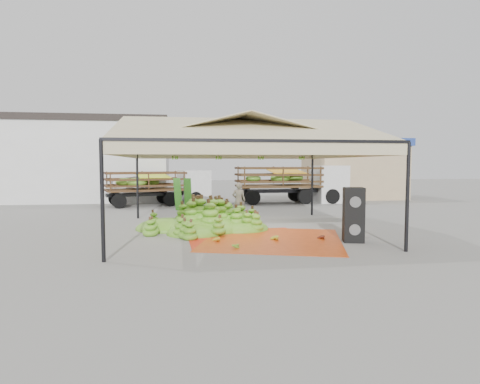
{
  "coord_description": "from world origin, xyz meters",
  "views": [
    {
      "loc": [
        -2.1,
        -14.08,
        2.4
      ],
      "look_at": [
        0.2,
        1.5,
        1.3
      ],
      "focal_mm": 30.0,
      "sensor_mm": 36.0,
      "label": 1
    }
  ],
  "objects": [
    {
      "name": "canopy_tent",
      "position": [
        0.0,
        0.0,
        3.3
      ],
      "size": [
        8.1,
        8.1,
        4.0
      ],
      "color": "black",
      "rests_on": "ground"
    },
    {
      "name": "banana_heap",
      "position": [
        -1.25,
        0.53,
        0.54
      ],
      "size": [
        5.49,
        4.7,
        1.08
      ],
      "primitive_type": "ellipsoid",
      "rotation": [
        0.0,
        0.0,
        -0.11
      ],
      "color": "#417E1A",
      "rests_on": "ground"
    },
    {
      "name": "vendor",
      "position": [
        0.4,
        3.18,
        0.8
      ],
      "size": [
        0.66,
        0.51,
        1.61
      ],
      "primitive_type": "imported",
      "rotation": [
        0.0,
        0.0,
        2.91
      ],
      "color": "gray",
      "rests_on": "ground"
    },
    {
      "name": "banana_leaves",
      "position": [
        -2.05,
        2.19,
        0.0
      ],
      "size": [
        0.96,
        1.36,
        3.7
      ],
      "primitive_type": null,
      "color": "#24731E",
      "rests_on": "ground"
    },
    {
      "name": "truck_right",
      "position": [
        4.94,
        9.96,
        1.42
      ],
      "size": [
        6.76,
        2.48,
        2.3
      ],
      "rotation": [
        0.0,
        0.0,
        0.02
      ],
      "color": "#493218",
      "rests_on": "ground"
    },
    {
      "name": "hand_red_a",
      "position": [
        3.7,
        -1.76,
        0.1
      ],
      "size": [
        0.55,
        0.51,
        0.2
      ],
      "primitive_type": "ellipsoid",
      "rotation": [
        0.0,
        0.0,
        -0.45
      ],
      "color": "#5F2115",
      "rests_on": "ground"
    },
    {
      "name": "hand_yellow_b",
      "position": [
        -1.1,
        -1.91,
        0.11
      ],
      "size": [
        0.58,
        0.54,
        0.21
      ],
      "primitive_type": "ellipsoid",
      "rotation": [
        0.0,
        0.0,
        0.42
      ],
      "color": "gold",
      "rests_on": "ground"
    },
    {
      "name": "truck_left",
      "position": [
        -3.18,
        9.77,
        1.25
      ],
      "size": [
        6.22,
        3.48,
        2.02
      ],
      "rotation": [
        0.0,
        0.0,
        0.26
      ],
      "color": "#533A1B",
      "rests_on": "ground"
    },
    {
      "name": "tarp_right",
      "position": [
        0.79,
        -1.74,
        0.01
      ],
      "size": [
        5.33,
        5.47,
        0.01
      ],
      "primitive_type": "cube",
      "rotation": [
        0.0,
        0.0,
        -0.3
      ],
      "color": "#CC4813",
      "rests_on": "ground"
    },
    {
      "name": "building_tan",
      "position": [
        10.0,
        13.0,
        2.07
      ],
      "size": [
        6.3,
        5.3,
        4.1
      ],
      "color": "tan",
      "rests_on": "ground"
    },
    {
      "name": "hand_red_b",
      "position": [
        2.25,
        -1.97,
        0.1
      ],
      "size": [
        0.49,
        0.44,
        0.19
      ],
      "primitive_type": "ellipsoid",
      "rotation": [
        0.0,
        0.0,
        0.24
      ],
      "color": "#562013",
      "rests_on": "ground"
    },
    {
      "name": "speaker_stack",
      "position": [
        3.15,
        -2.48,
        0.84
      ],
      "size": [
        0.72,
        0.67,
        1.68
      ],
      "rotation": [
        0.0,
        0.0,
        -0.25
      ],
      "color": "black",
      "rests_on": "ground"
    },
    {
      "name": "tarp_left",
      "position": [
        -0.01,
        -1.38,
        0.01
      ],
      "size": [
        3.89,
        3.72,
        0.01
      ],
      "primitive_type": "cube",
      "rotation": [
        0.0,
        0.0,
        0.04
      ],
      "color": "red",
      "rests_on": "ground"
    },
    {
      "name": "hand_yellow_a",
      "position": [
        0.71,
        -1.95,
        0.11
      ],
      "size": [
        0.58,
        0.52,
        0.23
      ],
      "primitive_type": "ellipsoid",
      "rotation": [
        0.0,
        0.0,
        0.24
      ],
      "color": "gold",
      "rests_on": "ground"
    },
    {
      "name": "hand_green",
      "position": [
        -0.63,
        -2.86,
        0.1
      ],
      "size": [
        0.54,
        0.51,
        0.19
      ],
      "primitive_type": "ellipsoid",
      "rotation": [
        0.0,
        0.0,
        -0.5
      ],
      "color": "#487718",
      "rests_on": "ground"
    },
    {
      "name": "ground",
      "position": [
        0.0,
        0.0,
        0.0
      ],
      "size": [
        90.0,
        90.0,
        0.0
      ],
      "primitive_type": "plane",
      "color": "slate",
      "rests_on": "ground"
    },
    {
      "name": "building_white",
      "position": [
        -10.0,
        14.0,
        2.71
      ],
      "size": [
        14.3,
        6.3,
        5.4
      ],
      "color": "silver",
      "rests_on": "ground"
    },
    {
      "name": "hanging_bunches",
      "position": [
        -0.05,
        -0.14,
        2.62
      ],
      "size": [
        4.74,
        0.24,
        0.2
      ],
      "color": "#3E7E1A",
      "rests_on": "ground"
    }
  ]
}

